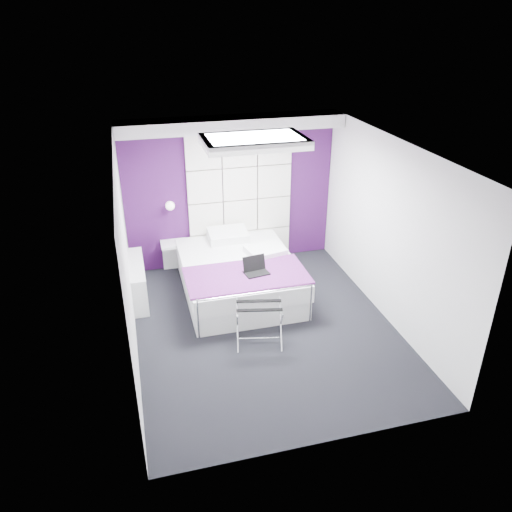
# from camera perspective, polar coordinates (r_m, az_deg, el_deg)

# --- Properties ---
(floor) EXTENTS (4.40, 4.40, 0.00)m
(floor) POSITION_cam_1_polar(r_m,az_deg,el_deg) (7.24, 1.03, -8.14)
(floor) COLOR black
(floor) RESTS_ON ground
(ceiling) EXTENTS (4.40, 4.40, 0.00)m
(ceiling) POSITION_cam_1_polar(r_m,az_deg,el_deg) (6.14, 1.23, 12.22)
(ceiling) COLOR white
(ceiling) RESTS_ON wall_back
(wall_back) EXTENTS (3.60, 0.00, 3.60)m
(wall_back) POSITION_cam_1_polar(r_m,az_deg,el_deg) (8.57, -2.93, 7.31)
(wall_back) COLOR silver
(wall_back) RESTS_ON floor
(wall_left) EXTENTS (0.00, 4.40, 4.40)m
(wall_left) POSITION_cam_1_polar(r_m,az_deg,el_deg) (6.38, -14.63, -0.61)
(wall_left) COLOR silver
(wall_left) RESTS_ON floor
(wall_right) EXTENTS (0.00, 4.40, 4.40)m
(wall_right) POSITION_cam_1_polar(r_m,az_deg,el_deg) (7.25, 14.95, 2.72)
(wall_right) COLOR silver
(wall_right) RESTS_ON floor
(accent_wall) EXTENTS (3.58, 0.02, 2.58)m
(accent_wall) POSITION_cam_1_polar(r_m,az_deg,el_deg) (8.56, -2.91, 7.28)
(accent_wall) COLOR #390F44
(accent_wall) RESTS_ON wall_back
(soffit) EXTENTS (3.58, 0.50, 0.20)m
(soffit) POSITION_cam_1_polar(r_m,az_deg,el_deg) (8.01, -2.74, 14.86)
(soffit) COLOR silver
(soffit) RESTS_ON wall_back
(headboard) EXTENTS (1.80, 0.08, 2.30)m
(headboard) POSITION_cam_1_polar(r_m,az_deg,el_deg) (8.59, -1.84, 6.45)
(headboard) COLOR silver
(headboard) RESTS_ON wall_back
(skylight) EXTENTS (1.36, 0.86, 0.12)m
(skylight) POSITION_cam_1_polar(r_m,az_deg,el_deg) (6.72, -0.22, 13.04)
(skylight) COLOR white
(skylight) RESTS_ON ceiling
(wall_lamp) EXTENTS (0.15, 0.15, 0.15)m
(wall_lamp) POSITION_cam_1_polar(r_m,az_deg,el_deg) (8.33, -9.83, 5.77)
(wall_lamp) COLOR white
(wall_lamp) RESTS_ON wall_back
(radiator) EXTENTS (0.22, 1.20, 0.60)m
(radiator) POSITION_cam_1_polar(r_m,az_deg,el_deg) (7.99, -13.31, -2.78)
(radiator) COLOR silver
(radiator) RESTS_ON floor
(bed) EXTENTS (1.79, 2.16, 0.75)m
(bed) POSITION_cam_1_polar(r_m,az_deg,el_deg) (7.92, -2.03, -2.13)
(bed) COLOR silver
(bed) RESTS_ON floor
(nightstand) EXTENTS (0.44, 0.34, 0.05)m
(nightstand) POSITION_cam_1_polar(r_m,az_deg,el_deg) (8.55, -9.38, 1.39)
(nightstand) COLOR silver
(nightstand) RESTS_ON wall_back
(luggage_rack) EXTENTS (0.60, 0.45, 0.60)m
(luggage_rack) POSITION_cam_1_polar(r_m,az_deg,el_deg) (6.78, 0.36, -7.76)
(luggage_rack) COLOR silver
(luggage_rack) RESTS_ON floor
(laptop) EXTENTS (0.35, 0.25, 0.25)m
(laptop) POSITION_cam_1_polar(r_m,az_deg,el_deg) (7.35, -0.04, -1.44)
(laptop) COLOR black
(laptop) RESTS_ON bed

